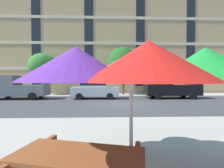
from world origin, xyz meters
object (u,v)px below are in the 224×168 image
Objects in this scene: pickup_gray at (17,88)px; street_tree_left at (44,66)px; sedan_silver at (95,89)px; street_tree_middle at (123,64)px; pickup_black at (169,88)px; patio_umbrella at (131,68)px.

street_tree_left is at bearing 71.73° from pickup_gray.
pickup_gray is 7.19m from sedan_silver.
sedan_silver is at bearing -131.40° from street_tree_middle.
street_tree_middle is at bearing 18.42° from pickup_gray.
street_tree_left is 9.04m from street_tree_middle.
sedan_silver is 7.13m from pickup_black.
street_tree_middle is (2.99, 3.39, 2.69)m from sedan_silver.
patio_umbrella is at bearing -65.05° from street_tree_left.
pickup_gray is at bearing 124.37° from patio_umbrella.
sedan_silver is 5.26m from street_tree_middle.
pickup_gray is at bearing -161.58° from street_tree_middle.
pickup_black is 1.06× the size of street_tree_left.
pickup_black reaches higher than sedan_silver.
pickup_gray is 11.04m from street_tree_middle.
sedan_silver is 0.92× the size of street_tree_left.
street_tree_middle is at bearing -0.62° from street_tree_left.
patio_umbrella is (7.53, -16.19, -1.37)m from street_tree_left.
pickup_black is 13.81m from street_tree_left.
sedan_silver is 12.83m from patio_umbrella.
patio_umbrella is at bearing -113.92° from pickup_black.
pickup_gray is 0.93× the size of street_tree_middle.
sedan_silver is at bearing -30.01° from street_tree_left.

